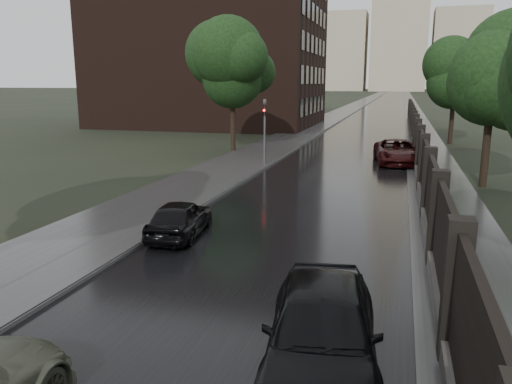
% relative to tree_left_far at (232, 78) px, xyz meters
% --- Properties ---
extents(road, '(8.00, 420.00, 0.02)m').
position_rel_tree_left_far_xyz_m(road, '(8.00, 160.00, -5.23)').
color(road, black).
rests_on(road, ground).
extents(sidewalk_left, '(4.00, 420.00, 0.16)m').
position_rel_tree_left_far_xyz_m(sidewalk_left, '(2.00, 160.00, -5.16)').
color(sidewalk_left, '#2D2D2D').
rests_on(sidewalk_left, ground).
extents(verge_right, '(3.00, 420.00, 0.08)m').
position_rel_tree_left_far_xyz_m(verge_right, '(13.50, 160.00, -5.20)').
color(verge_right, '#2D2D2D').
rests_on(verge_right, ground).
extents(fence_right, '(0.45, 75.72, 2.70)m').
position_rel_tree_left_far_xyz_m(fence_right, '(12.60, 2.01, -4.23)').
color(fence_right, '#383533').
rests_on(fence_right, ground).
extents(tree_left_far, '(4.25, 4.25, 7.39)m').
position_rel_tree_left_far_xyz_m(tree_left_far, '(0.00, 0.00, 0.00)').
color(tree_left_far, black).
rests_on(tree_left_far, ground).
extents(tree_right_b, '(4.08, 4.08, 7.01)m').
position_rel_tree_left_far_xyz_m(tree_right_b, '(15.50, -8.00, -0.29)').
color(tree_right_b, black).
rests_on(tree_right_b, ground).
extents(tree_right_c, '(4.08, 4.08, 7.01)m').
position_rel_tree_left_far_xyz_m(tree_right_c, '(15.50, 10.00, -0.29)').
color(tree_right_c, black).
rests_on(tree_right_c, ground).
extents(traffic_light, '(0.16, 0.32, 4.00)m').
position_rel_tree_left_far_xyz_m(traffic_light, '(3.70, -5.01, -2.84)').
color(traffic_light, '#59595E').
rests_on(traffic_light, ground).
extents(brick_building, '(24.00, 18.00, 20.00)m').
position_rel_tree_left_far_xyz_m(brick_building, '(-10.00, 22.00, 4.76)').
color(brick_building, black).
rests_on(brick_building, ground).
extents(stalinist_tower, '(92.00, 30.00, 159.00)m').
position_rel_tree_left_far_xyz_m(stalinist_tower, '(8.00, 270.00, 33.14)').
color(stalinist_tower, tan).
rests_on(stalinist_tower, ground).
extents(hatchback_left, '(1.86, 3.78, 1.24)m').
position_rel_tree_left_far_xyz_m(hatchback_left, '(4.72, -19.42, -4.62)').
color(hatchback_left, black).
rests_on(hatchback_left, ground).
extents(car_right_near, '(2.50, 5.01, 1.64)m').
position_rel_tree_left_far_xyz_m(car_right_near, '(10.40, -26.02, -4.42)').
color(car_right_near, black).
rests_on(car_right_near, ground).
extents(car_right_far, '(3.23, 5.74, 1.51)m').
position_rel_tree_left_far_xyz_m(car_right_far, '(11.40, -1.99, -4.49)').
color(car_right_far, black).
rests_on(car_right_far, ground).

